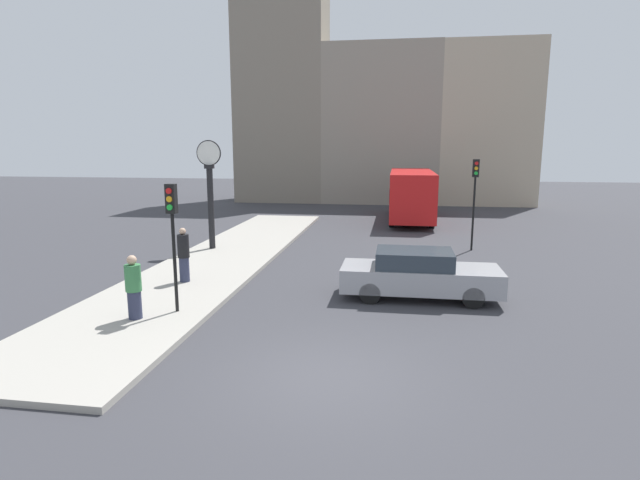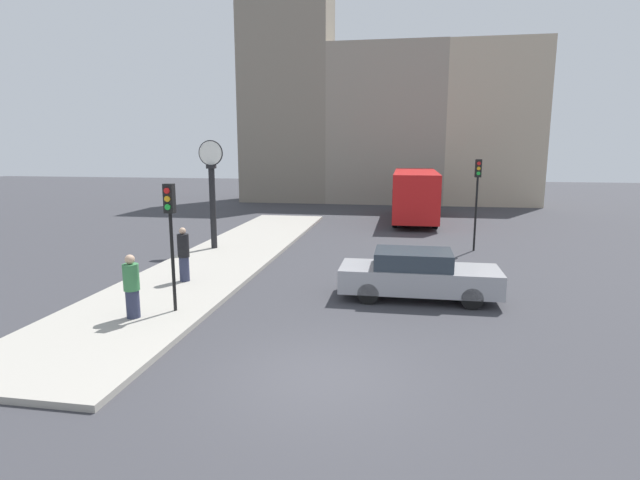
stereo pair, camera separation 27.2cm
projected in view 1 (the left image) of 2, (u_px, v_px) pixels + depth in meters
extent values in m
plane|color=#38383D|center=(324.00, 377.00, 9.85)|extent=(120.00, 120.00, 0.00)
cube|color=#A39E93|center=(226.00, 257.00, 20.30)|extent=(3.97, 23.84, 0.14)
cube|color=gray|center=(282.00, 91.00, 40.99)|extent=(7.15, 5.00, 18.02)
cube|color=gray|center=(381.00, 126.00, 40.30)|extent=(9.11, 5.00, 12.30)
cube|color=#B7A88E|center=(486.00, 125.00, 39.08)|extent=(7.30, 5.00, 12.27)
cube|color=#9E9EA3|center=(420.00, 278.00, 14.88)|extent=(4.66, 1.75, 0.70)
cube|color=#2D3842|center=(414.00, 258.00, 14.80)|extent=(2.24, 1.58, 0.50)
cylinder|color=black|center=(466.00, 283.00, 15.46)|extent=(0.62, 0.22, 0.62)
cylinder|color=black|center=(473.00, 298.00, 13.98)|extent=(0.62, 0.22, 0.62)
cylinder|color=black|center=(372.00, 279.00, 15.90)|extent=(0.62, 0.22, 0.62)
cylinder|color=black|center=(370.00, 293.00, 14.41)|extent=(0.62, 0.22, 0.62)
cube|color=red|center=(411.00, 193.00, 30.49)|extent=(2.51, 8.94, 2.66)
cube|color=#1E232D|center=(411.00, 190.00, 30.45)|extent=(2.53, 8.76, 0.79)
cylinder|color=black|center=(426.00, 208.00, 33.24)|extent=(0.28, 0.90, 0.90)
cylinder|color=black|center=(393.00, 208.00, 33.58)|extent=(0.28, 0.90, 0.90)
cylinder|color=black|center=(432.00, 220.00, 27.86)|extent=(0.28, 0.90, 0.90)
cylinder|color=black|center=(392.00, 219.00, 28.19)|extent=(0.28, 0.90, 0.90)
cylinder|color=black|center=(175.00, 263.00, 13.10)|extent=(0.09, 0.09, 2.64)
cube|color=black|center=(171.00, 199.00, 12.79)|extent=(0.26, 0.20, 0.76)
cylinder|color=red|center=(169.00, 191.00, 12.64)|extent=(0.15, 0.04, 0.15)
cylinder|color=orange|center=(169.00, 199.00, 12.67)|extent=(0.15, 0.04, 0.15)
cylinder|color=green|center=(170.00, 207.00, 12.71)|extent=(0.15, 0.04, 0.15)
cylinder|color=black|center=(473.00, 214.00, 21.64)|extent=(0.09, 0.09, 3.20)
cube|color=black|center=(476.00, 168.00, 21.27)|extent=(0.26, 0.20, 0.76)
cylinder|color=red|center=(477.00, 163.00, 21.12)|extent=(0.15, 0.04, 0.15)
cylinder|color=orange|center=(476.00, 168.00, 21.16)|extent=(0.15, 0.04, 0.15)
cylinder|color=green|center=(476.00, 173.00, 21.20)|extent=(0.15, 0.04, 0.15)
cylinder|color=black|center=(211.00, 209.00, 21.34)|extent=(0.26, 0.26, 3.43)
cube|color=black|center=(209.00, 167.00, 21.01)|extent=(0.34, 0.34, 0.15)
cylinder|color=black|center=(209.00, 153.00, 20.90)|extent=(1.07, 0.04, 1.07)
cylinder|color=white|center=(209.00, 153.00, 20.90)|extent=(0.99, 0.06, 0.99)
cylinder|color=#2D334C|center=(135.00, 305.00, 12.71)|extent=(0.34, 0.34, 0.73)
cylinder|color=#387A47|center=(133.00, 278.00, 12.58)|extent=(0.40, 0.40, 0.68)
sphere|color=tan|center=(132.00, 260.00, 12.50)|extent=(0.25, 0.25, 0.25)
cylinder|color=#2D334C|center=(184.00, 269.00, 16.21)|extent=(0.32, 0.32, 0.81)
cylinder|color=black|center=(183.00, 246.00, 16.07)|extent=(0.38, 0.38, 0.75)
sphere|color=tan|center=(182.00, 231.00, 15.98)|extent=(0.22, 0.22, 0.22)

